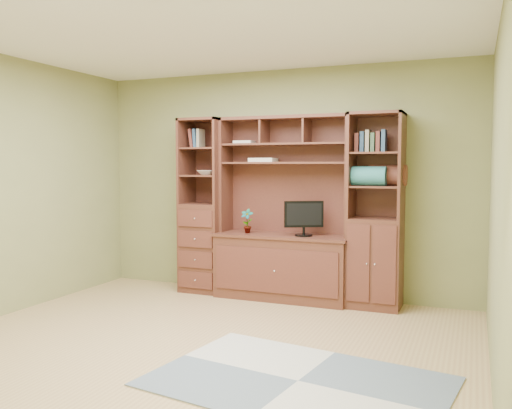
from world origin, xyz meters
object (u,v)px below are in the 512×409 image
at_px(right_tower, 376,211).
at_px(left_tower, 204,205).
at_px(center_hutch, 282,208).
at_px(monitor, 304,212).

bearing_deg(right_tower, left_tower, 180.00).
relative_size(center_hutch, left_tower, 1.00).
xyz_separation_m(left_tower, monitor, (1.26, -0.07, -0.03)).
distance_m(right_tower, monitor, 0.77).
height_order(center_hutch, monitor, center_hutch).
distance_m(left_tower, monitor, 1.26).
bearing_deg(monitor, left_tower, 148.29).
bearing_deg(center_hutch, monitor, -7.66).
bearing_deg(right_tower, center_hutch, -177.77).
relative_size(left_tower, right_tower, 1.00).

